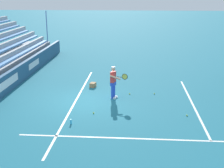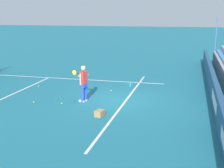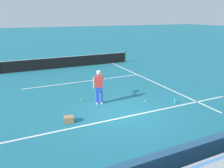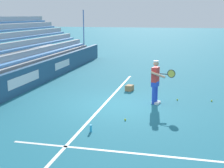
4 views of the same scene
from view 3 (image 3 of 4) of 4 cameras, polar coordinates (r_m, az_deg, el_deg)
The scene contains 13 objects.
ground_plane at distance 10.25m, azimuth 2.81°, elevation -7.35°, with size 160.00×160.00×0.00m, color #1E6B7F.
court_baseline_white at distance 9.85m, azimuth 4.16°, elevation -8.44°, with size 12.00×0.10×0.01m, color white.
court_sideline_white at distance 15.47m, azimuth 9.52°, elevation 1.12°, with size 0.10×12.00×0.01m, color white.
court_service_line_white at distance 15.02m, azimuth -6.90°, elevation 0.75°, with size 8.22×0.10×0.01m, color white.
back_wall_sponsor_board at distance 6.77m, azimuth 21.97°, elevation -17.60°, with size 26.58×0.25×1.10m.
tennis_player at distance 10.91m, azimuth -3.43°, elevation -0.74°, with size 0.77×0.95×1.71m.
ball_box_cardboard at distance 9.46m, azimuth -11.24°, elevation -9.04°, with size 0.40×0.30×0.26m, color #A87F51.
tennis_ball_far_right at distance 15.10m, azimuth -0.30°, elevation 1.09°, with size 0.07×0.07×0.07m, color #CCE533.
tennis_ball_near_player at distance 12.95m, azimuth -10.33°, elevation -2.04°, with size 0.07×0.07×0.07m, color #CCE533.
tennis_ball_on_baseline at distance 11.75m, azimuth -7.96°, elevation -3.99°, with size 0.07×0.07×0.07m, color #CCE533.
tennis_ball_toward_net at distance 11.55m, azimuth 8.69°, elevation -4.41°, with size 0.07×0.07×0.07m, color #CCE533.
water_bottle at distance 11.64m, azimuth 16.10°, elevation -4.33°, with size 0.07×0.07×0.22m, color #33B2E5.
tennis_net at distance 19.21m, azimuth -11.24°, elevation 5.74°, with size 11.09×0.09×1.07m.
Camera 3 is at (-4.34, -8.22, 4.31)m, focal length 35.00 mm.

